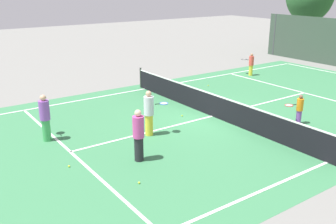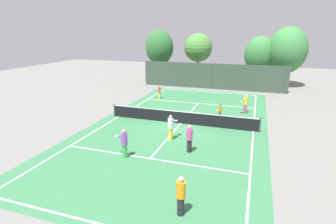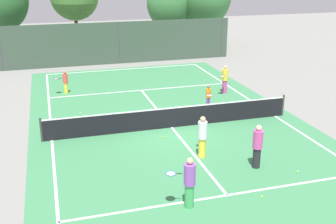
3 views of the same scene
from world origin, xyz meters
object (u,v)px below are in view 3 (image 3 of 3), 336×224
object	(u,v)px
tennis_ball_4	(262,197)
tennis_ball_5	(298,171)
player_1	(189,182)
player_3	(257,146)
player_2	(202,136)
player_5	(225,79)
player_0	(208,96)
player_4	(65,82)
tennis_ball_2	(163,137)
tennis_ball_0	(80,113)

from	to	relation	value
tennis_ball_4	tennis_ball_5	xyz separation A→B (m)	(2.15, 1.24, 0.00)
player_1	player_3	bearing A→B (deg)	29.19
player_1	tennis_ball_4	xyz separation A→B (m)	(2.52, -0.16, -0.86)
player_1	tennis_ball_5	distance (m)	4.87
player_2	player_5	world-z (taller)	player_2
player_1	tennis_ball_5	bearing A→B (deg)	13.03
player_0	player_4	xyz separation A→B (m)	(-7.19, 4.89, 0.08)
player_3	player_4	size ratio (longest dim) A/B	1.25
tennis_ball_2	tennis_ball_5	xyz separation A→B (m)	(3.94, -4.54, 0.00)
player_5	tennis_ball_4	distance (m)	11.91
player_0	player_1	distance (m)	9.83
player_5	tennis_ball_0	bearing A→B (deg)	-171.79
player_2	player_3	xyz separation A→B (m)	(1.65, -1.45, -0.01)
player_5	tennis_ball_5	world-z (taller)	player_5
tennis_ball_0	tennis_ball_2	distance (m)	5.39
player_0	player_4	size ratio (longest dim) A/B	0.89
player_1	tennis_ball_2	size ratio (longest dim) A/B	26.23
player_4	tennis_ball_4	world-z (taller)	player_4
player_2	player_3	size ratio (longest dim) A/B	1.00
player_0	player_2	bearing A→B (deg)	-113.93
player_2	tennis_ball_2	size ratio (longest dim) A/B	26.18
player_4	player_5	bearing A→B (deg)	-16.06
tennis_ball_0	tennis_ball_4	size ratio (longest dim) A/B	1.00
tennis_ball_0	tennis_ball_5	xyz separation A→B (m)	(7.19, -8.83, 0.00)
player_2	tennis_ball_0	bearing A→B (deg)	122.69
player_1	player_4	xyz separation A→B (m)	(-3.01, 13.78, -0.18)
player_0	player_2	world-z (taller)	player_2
player_3	tennis_ball_0	size ratio (longest dim) A/B	26.13
player_3	player_5	size ratio (longest dim) A/B	1.03
tennis_ball_0	tennis_ball_2	world-z (taller)	same
player_4	tennis_ball_0	distance (m)	3.96
player_1	tennis_ball_0	xyz separation A→B (m)	(-2.52, 9.91, -0.86)
player_2	player_5	size ratio (longest dim) A/B	1.03
player_5	tennis_ball_5	bearing A→B (deg)	-98.13
player_4	player_5	distance (m)	9.49
player_2	tennis_ball_0	xyz separation A→B (m)	(-4.23, 6.59, -0.86)
player_4	tennis_ball_5	size ratio (longest dim) A/B	20.85
player_1	tennis_ball_5	xyz separation A→B (m)	(4.67, 1.08, -0.86)
player_0	player_3	world-z (taller)	player_3
player_1	player_2	xyz separation A→B (m)	(1.71, 3.33, -0.00)
player_1	player_2	bearing A→B (deg)	62.86
player_0	tennis_ball_5	distance (m)	7.86
player_3	tennis_ball_4	world-z (taller)	player_3
player_3	tennis_ball_2	distance (m)	4.65
tennis_ball_4	tennis_ball_5	bearing A→B (deg)	30.03
player_1	player_4	distance (m)	14.11
player_0	player_3	size ratio (longest dim) A/B	0.71
player_5	tennis_ball_4	world-z (taller)	player_5
player_0	tennis_ball_0	distance (m)	6.80
player_4	player_5	size ratio (longest dim) A/B	0.82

